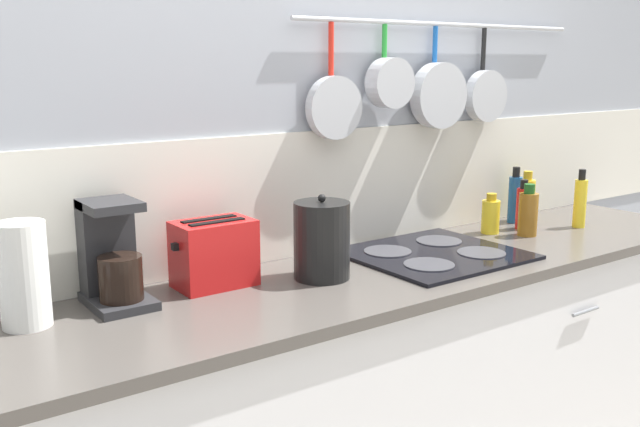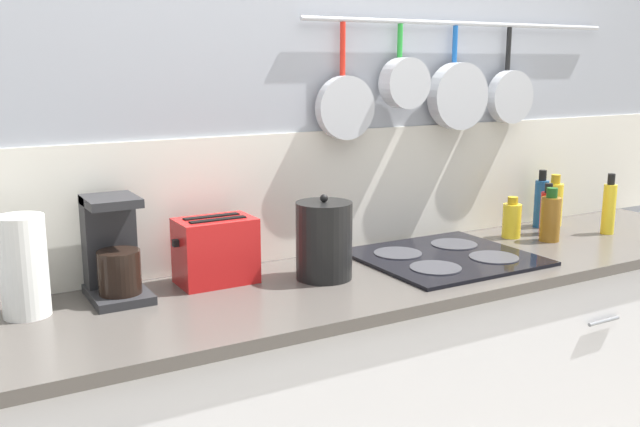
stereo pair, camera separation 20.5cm
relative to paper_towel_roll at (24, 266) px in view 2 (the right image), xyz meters
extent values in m
cube|color=#999EA8|center=(0.91, 0.19, 0.26)|extent=(7.20, 0.06, 2.60)
cube|color=silver|center=(0.91, 0.18, 0.08)|extent=(7.20, 0.07, 0.42)
cylinder|color=#B7BABF|center=(1.56, 0.13, 0.64)|extent=(1.36, 0.02, 0.02)
cylinder|color=red|center=(1.03, 0.13, 0.55)|extent=(0.02, 0.02, 0.17)
cylinder|color=#B7BABF|center=(1.03, 0.11, 0.36)|extent=(0.21, 0.04, 0.21)
cylinder|color=green|center=(1.26, 0.13, 0.58)|extent=(0.02, 0.02, 0.11)
cylinder|color=#B7BABF|center=(1.26, 0.10, 0.44)|extent=(0.17, 0.07, 0.17)
cylinder|color=#1959B2|center=(1.50, 0.13, 0.57)|extent=(0.02, 0.02, 0.13)
cylinder|color=#B7BABF|center=(1.50, 0.10, 0.39)|extent=(0.24, 0.06, 0.24)
cylinder|color=black|center=(1.76, 0.13, 0.56)|extent=(0.02, 0.02, 0.16)
cylinder|color=#B7BABF|center=(1.76, 0.11, 0.38)|extent=(0.20, 0.04, 0.20)
cube|color=silver|center=(0.91, -0.15, -0.60)|extent=(3.13, 0.55, 0.87)
cylinder|color=slate|center=(1.69, -0.43, -0.32)|extent=(0.14, 0.01, 0.01)
cube|color=#4C4742|center=(0.91, -0.15, -0.15)|extent=(3.17, 0.59, 0.03)
cylinder|color=white|center=(0.00, 0.00, 0.00)|extent=(0.12, 0.12, 0.26)
cube|color=#262628|center=(0.24, 0.02, -0.12)|extent=(0.15, 0.21, 0.02)
cube|color=#262628|center=(0.24, 0.09, 0.01)|extent=(0.14, 0.07, 0.28)
cylinder|color=black|center=(0.24, -0.01, -0.05)|extent=(0.12, 0.12, 0.12)
cube|color=#262628|center=(0.24, 0.04, 0.14)|extent=(0.14, 0.16, 0.02)
cube|color=red|center=(0.53, 0.02, -0.03)|extent=(0.23, 0.14, 0.19)
cube|color=black|center=(0.53, 0.00, 0.06)|extent=(0.17, 0.03, 0.00)
cube|color=black|center=(0.53, 0.05, 0.06)|extent=(0.17, 0.03, 0.00)
cube|color=black|center=(0.41, 0.02, 0.00)|extent=(0.02, 0.02, 0.02)
cylinder|color=black|center=(0.83, -0.10, -0.01)|extent=(0.17, 0.17, 0.23)
sphere|color=black|center=(0.83, -0.10, 0.11)|extent=(0.02, 0.02, 0.02)
cube|color=black|center=(1.28, -0.12, -0.13)|extent=(0.54, 0.50, 0.01)
cylinder|color=#38383D|center=(1.16, -0.22, -0.12)|extent=(0.16, 0.16, 0.00)
cylinder|color=#38383D|center=(1.40, -0.22, -0.12)|extent=(0.16, 0.16, 0.00)
cylinder|color=#38383D|center=(1.16, -0.02, -0.12)|extent=(0.16, 0.16, 0.00)
cylinder|color=#38383D|center=(1.40, -0.02, -0.12)|extent=(0.16, 0.16, 0.00)
cylinder|color=yellow|center=(1.69, -0.01, -0.07)|extent=(0.07, 0.07, 0.13)
cylinder|color=#B28C19|center=(1.69, -0.01, 0.01)|extent=(0.04, 0.04, 0.03)
cylinder|color=#8C5919|center=(1.77, -0.11, -0.05)|extent=(0.07, 0.07, 0.16)
cylinder|color=#194C19|center=(1.77, -0.11, 0.05)|extent=(0.04, 0.04, 0.04)
cylinder|color=red|center=(1.84, -0.03, -0.05)|extent=(0.05, 0.05, 0.16)
cylinder|color=black|center=(1.84, -0.03, 0.05)|extent=(0.03, 0.03, 0.03)
cylinder|color=navy|center=(1.91, 0.06, -0.04)|extent=(0.05, 0.05, 0.19)
cylinder|color=black|center=(1.91, 0.06, 0.08)|extent=(0.03, 0.03, 0.04)
cylinder|color=yellow|center=(1.98, 0.06, -0.05)|extent=(0.07, 0.07, 0.17)
cylinder|color=#B28C19|center=(1.98, 0.06, 0.05)|extent=(0.04, 0.04, 0.04)
cylinder|color=yellow|center=(2.05, -0.14, -0.04)|extent=(0.05, 0.05, 0.19)
cylinder|color=black|center=(2.05, -0.14, 0.08)|extent=(0.03, 0.03, 0.04)
camera|label=1|loc=(-0.39, -1.77, 0.51)|focal=40.00mm
camera|label=2|loc=(-0.21, -1.89, 0.51)|focal=40.00mm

